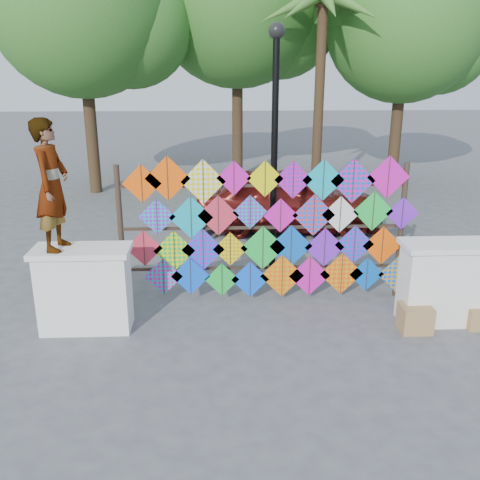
% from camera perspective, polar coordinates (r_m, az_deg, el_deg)
% --- Properties ---
extents(ground, '(80.00, 80.00, 0.00)m').
position_cam_1_polar(ground, '(8.45, 2.77, -8.38)').
color(ground, slate).
rests_on(ground, ground).
extents(parapet_left, '(1.40, 0.65, 1.28)m').
position_cam_1_polar(parapet_left, '(8.20, -16.24, -4.99)').
color(parapet_left, white).
rests_on(parapet_left, ground).
extents(parapet_right, '(1.40, 0.65, 1.28)m').
position_cam_1_polar(parapet_right, '(8.68, 21.07, -4.22)').
color(parapet_right, white).
rests_on(parapet_right, ground).
extents(kite_rack, '(4.97, 0.24, 2.45)m').
position_cam_1_polar(kite_rack, '(8.68, 3.18, 0.99)').
color(kite_rack, '#32251C').
rests_on(kite_rack, ground).
extents(tree_west, '(5.85, 5.20, 8.01)m').
position_cam_1_polar(tree_west, '(17.03, -16.28, 22.92)').
color(tree_west, '#44331D').
rests_on(tree_west, ground).
extents(tree_east, '(5.40, 4.80, 7.42)m').
position_cam_1_polar(tree_east, '(18.07, 17.50, 21.24)').
color(tree_east, '#44331D').
rests_on(tree_east, ground).
extents(palm_tree, '(3.62, 3.62, 5.83)m').
position_cam_1_polar(palm_tree, '(15.85, 8.80, 22.23)').
color(palm_tree, '#44331D').
rests_on(palm_tree, ground).
extents(vendor_woman, '(0.51, 0.71, 1.84)m').
position_cam_1_polar(vendor_woman, '(7.83, -19.45, 5.52)').
color(vendor_woman, '#99999E').
rests_on(vendor_woman, parapet_left).
extents(sedan, '(4.56, 2.23, 1.50)m').
position_cam_1_polar(sedan, '(12.73, 5.22, 4.35)').
color(sedan, '#601410').
rests_on(sedan, ground).
extents(lamppost, '(0.28, 0.28, 4.46)m').
position_cam_1_polar(lamppost, '(9.64, 3.73, 11.68)').
color(lamppost, black).
rests_on(lamppost, ground).
extents(cardboard_box_near, '(0.45, 0.40, 0.40)m').
position_cam_1_polar(cardboard_box_near, '(8.42, 18.18, -7.92)').
color(cardboard_box_near, '#A77650').
rests_on(cardboard_box_near, ground).
extents(cardboard_box_far, '(0.40, 0.36, 0.33)m').
position_cam_1_polar(cardboard_box_far, '(8.89, 24.06, -7.47)').
color(cardboard_box_far, '#A77650').
rests_on(cardboard_box_far, ground).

